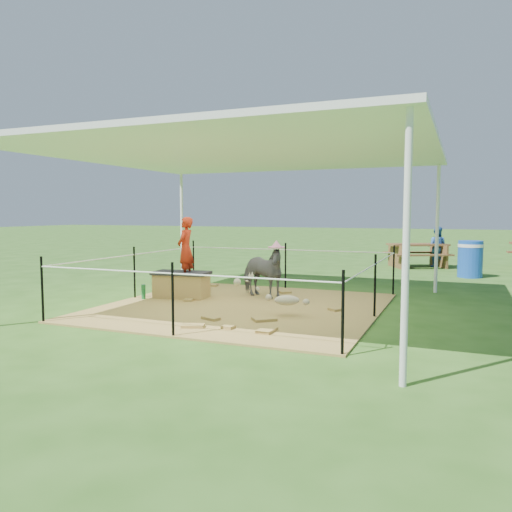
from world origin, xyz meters
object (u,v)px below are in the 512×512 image
at_px(trash_barrel, 470,259).
at_px(distant_person, 437,247).
at_px(straw_bale, 182,286).
at_px(pony, 261,272).
at_px(woman, 186,243).
at_px(foal, 287,298).
at_px(picnic_table_near, 417,255).
at_px(green_bottle, 143,292).

relative_size(trash_barrel, distant_person, 0.76).
relative_size(straw_bale, pony, 0.86).
relative_size(straw_bale, woman, 0.83).
distance_m(pony, trash_barrel, 6.22).
height_order(foal, picnic_table_near, picnic_table_near).
distance_m(straw_bale, picnic_table_near, 8.35).
relative_size(woman, pony, 1.03).
bearing_deg(distant_person, green_bottle, 66.52).
xyz_separation_m(woman, picnic_table_near, (3.58, 7.49, -0.71)).
bearing_deg(picnic_table_near, green_bottle, -144.58).
distance_m(straw_bale, trash_barrel, 7.57).
height_order(pony, trash_barrel, pony).
bearing_deg(straw_bale, picnic_table_near, 63.83).
height_order(woman, green_bottle, woman).
bearing_deg(pony, distant_person, 1.05).
xyz_separation_m(pony, trash_barrel, (3.71, 4.99, -0.05)).
bearing_deg(foal, green_bottle, 150.24).
bearing_deg(straw_bale, foal, -19.01).
bearing_deg(foal, picnic_table_near, 58.80).
relative_size(green_bottle, picnic_table_near, 0.16).
relative_size(pony, foal, 1.17).
bearing_deg(straw_bale, pony, 22.23).
height_order(green_bottle, picnic_table_near, picnic_table_near).
relative_size(straw_bale, green_bottle, 3.60).
relative_size(woman, picnic_table_near, 0.70).
bearing_deg(pony, straw_bale, 134.57).
bearing_deg(foal, trash_barrel, 44.54).
bearing_deg(woman, foal, 62.95).
relative_size(woman, trash_barrel, 1.28).
xyz_separation_m(pony, foal, (1.00, -1.40, -0.21)).
height_order(picnic_table_near, distant_person, distant_person).
xyz_separation_m(green_bottle, foal, (2.95, -0.38, 0.14)).
bearing_deg(picnic_table_near, distant_person, 1.04).
bearing_deg(trash_barrel, pony, -126.63).
relative_size(foal, distant_person, 0.81).
relative_size(green_bottle, foal, 0.28).
height_order(straw_bale, trash_barrel, trash_barrel).
bearing_deg(green_bottle, trash_barrel, 46.71).
bearing_deg(straw_bale, green_bottle, -140.71).
xyz_separation_m(straw_bale, foal, (2.40, -0.83, 0.05)).
height_order(green_bottle, trash_barrel, trash_barrel).
bearing_deg(distant_person, picnic_table_near, 34.17).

